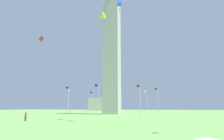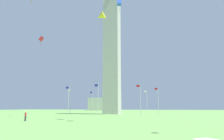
{
  "view_description": "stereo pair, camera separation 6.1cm",
  "coord_description": "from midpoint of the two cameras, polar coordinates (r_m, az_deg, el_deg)",
  "views": [
    {
      "loc": [
        -18.22,
        72.54,
        2.4
      ],
      "look_at": [
        0.0,
        0.0,
        15.71
      ],
      "focal_mm": 33.58,
      "sensor_mm": 36.0,
      "label": 1
    },
    {
      "loc": [
        -18.28,
        72.53,
        2.4
      ],
      "look_at": [
        0.0,
        0.0,
        15.71
      ],
      "focal_mm": 33.58,
      "sensor_mm": 36.0,
      "label": 2
    }
  ],
  "objects": [
    {
      "name": "flagpole_s",
      "position": [
        72.61,
        12.44,
        -7.89
      ],
      "size": [
        1.12,
        0.14,
        9.0
      ],
      "color": "silver",
      "rests_on": "ground"
    },
    {
      "name": "kite_yellow_delta",
      "position": [
        43.58,
        -3.01,
        14.39
      ],
      "size": [
        1.94,
        1.62,
        3.17
      ],
      "color": "yellow"
    },
    {
      "name": "flagpole_nw",
      "position": [
        88.96,
        -5.37,
        -8.44
      ],
      "size": [
        1.12,
        0.14,
        9.0
      ],
      "color": "silver",
      "rests_on": "ground"
    },
    {
      "name": "obelisk_monument",
      "position": [
        78.11,
        0.02,
        6.65
      ],
      "size": [
        5.48,
        5.48,
        49.8
      ],
      "color": "#B7B2A8",
      "rests_on": "ground"
    },
    {
      "name": "flagpole_se",
      "position": [
        61.67,
        7.7,
        -7.68
      ],
      "size": [
        1.12,
        0.14,
        9.0
      ],
      "color": "silver",
      "rests_on": "ground"
    },
    {
      "name": "distant_building",
      "position": [
        154.82,
        -2.51,
        -9.29
      ],
      "size": [
        19.02,
        11.72,
        9.09
      ],
      "color": "beige",
      "rests_on": "ground"
    },
    {
      "name": "flagpole_n",
      "position": [
        80.28,
        -11.27,
        -8.12
      ],
      "size": [
        1.12,
        0.14,
        9.0
      ],
      "color": "silver",
      "rests_on": "ground"
    },
    {
      "name": "flagpole_sw",
      "position": [
        84.18,
        9.48,
        -8.26
      ],
      "size": [
        1.12,
        0.14,
        9.0
      ],
      "color": "silver",
      "rests_on": "ground"
    },
    {
      "name": "kite_red_box",
      "position": [
        59.09,
        -18.66,
        8.07
      ],
      "size": [
        1.33,
        0.79,
        2.61
      ],
      "color": "red"
    },
    {
      "name": "flagpole_w",
      "position": [
        90.44,
        2.49,
        -8.5
      ],
      "size": [
        1.12,
        0.14,
        9.0
      ],
      "color": "silver",
      "rests_on": "ground"
    },
    {
      "name": "kite_blue_box",
      "position": [
        39.37,
        2.02,
        18.05
      ],
      "size": [
        0.94,
        1.29,
        2.87
      ],
      "color": "blue"
    },
    {
      "name": "flagpole_e",
      "position": [
        59.47,
        -3.82,
        -7.66
      ],
      "size": [
        1.12,
        0.14,
        9.0
      ],
      "color": "silver",
      "rests_on": "ground"
    },
    {
      "name": "ground_plane",
      "position": [
        74.83,
        0.02,
        -11.93
      ],
      "size": [
        260.0,
        260.0,
        0.0
      ],
      "primitive_type": "plane",
      "color": "#609347"
    },
    {
      "name": "person_red_shirt",
      "position": [
        40.8,
        -22.45,
        -11.54
      ],
      "size": [
        0.32,
        0.32,
        1.68
      ],
      "rotation": [
        0.0,
        0.0,
        -1.36
      ],
      "color": "#2D2D38",
      "rests_on": "ground"
    },
    {
      "name": "flagpole_ne",
      "position": [
        68.05,
        -11.77,
        -7.78
      ],
      "size": [
        1.12,
        0.14,
        9.0
      ],
      "color": "silver",
      "rests_on": "ground"
    },
    {
      "name": "picnic_blanket_near_first_person",
      "position": [
        17.87,
        24.92,
        -16.88
      ],
      "size": [
        2.18,
        2.28,
        0.01
      ],
      "primitive_type": "cube",
      "rotation": [
        0.0,
        0.0,
        2.18
      ],
      "color": "white",
      "rests_on": "ground"
    }
  ]
}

